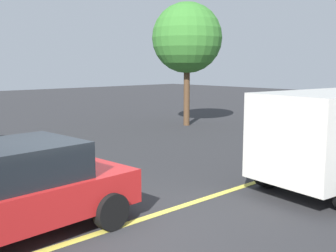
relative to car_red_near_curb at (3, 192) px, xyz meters
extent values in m
plane|color=#2D2D30|center=(1.04, -0.85, -0.78)|extent=(80.00, 80.00, 0.00)
cube|color=#E0D14C|center=(4.04, -0.85, -0.78)|extent=(28.00, 0.16, 0.01)
cylinder|color=black|center=(5.58, -1.23, -0.40)|extent=(0.79, 0.36, 0.76)
cube|color=black|center=(0.16, 0.01, 0.45)|extent=(2.20, 1.78, 0.61)
cylinder|color=black|center=(1.48, -0.85, -0.46)|extent=(0.65, 0.26, 0.64)
cylinder|color=black|center=(1.37, 1.03, -0.46)|extent=(0.65, 0.26, 0.64)
cylinder|color=#513823|center=(11.26, 6.97, 0.79)|extent=(0.28, 0.28, 3.13)
sphere|color=#387A2D|center=(11.26, 6.97, 3.23)|extent=(3.19, 3.19, 3.19)
camera|label=1|loc=(-2.39, -6.43, 1.99)|focal=44.19mm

